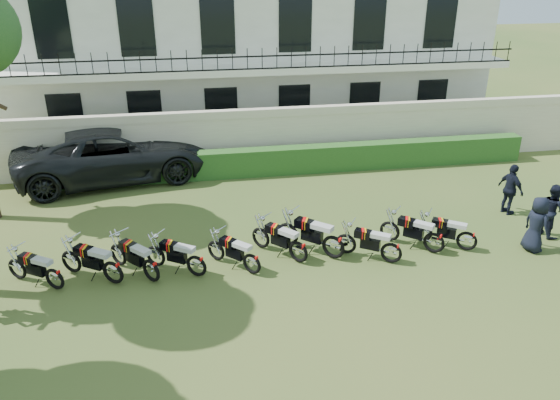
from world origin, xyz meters
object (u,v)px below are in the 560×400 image
Objects in this scene: motorcycle_6 at (334,242)px; officer_5 at (511,189)px; motorcycle_5 at (299,247)px; suv at (115,153)px; motorcycle_3 at (196,261)px; officer_4 at (552,210)px; motorcycle_0 at (54,274)px; motorcycle_9 at (467,236)px; motorcycle_8 at (435,238)px; officer_3 at (536,224)px; motorcycle_2 at (151,265)px; motorcycle_4 at (252,259)px; motorcycle_7 at (392,248)px; motorcycle_1 at (112,267)px.

motorcycle_6 is 0.99× the size of officer_5.
suv is at bearing 84.53° from motorcycle_5.
officer_5 is at bearing -123.13° from suv.
officer_5 is (12.50, -5.19, -0.14)m from suv.
officer_4 is at bearing -53.42° from motorcycle_3.
motorcycle_6 is at bearing -40.68° from motorcycle_5.
motorcycle_9 is (10.83, 0.09, 0.00)m from motorcycle_0.
motorcycle_8 is 0.95m from motorcycle_9.
motorcycle_6 is 1.12× the size of motorcycle_8.
motorcycle_6 is 5.60m from officer_3.
motorcycle_9 is (7.40, 0.07, -0.01)m from motorcycle_3.
motorcycle_6 reaches higher than motorcycle_8.
motorcycle_2 is 0.96× the size of motorcycle_9.
motorcycle_0 is 3.43m from motorcycle_3.
motorcycle_7 is (3.71, -0.09, 0.02)m from motorcycle_4.
motorcycle_2 is at bearing 141.87° from motorcycle_5.
officer_4 is at bearing -65.69° from officer_3.
motorcycle_9 is 0.95× the size of officer_4.
motorcycle_6 is 9.45m from suv.
officer_5 reaches higher than officer_3.
motorcycle_9 is at bearing -44.76° from motorcycle_5.
motorcycle_7 is 10.81m from suv.
motorcycle_4 is 0.90× the size of motorcycle_8.
motorcycle_0 is at bearing 134.03° from motorcycle_6.
motorcycle_3 is 9.24m from officer_3.
motorcycle_6 reaches higher than motorcycle_4.
officer_4 is (2.81, 0.48, 0.35)m from motorcycle_9.
suv is at bearing 93.92° from motorcycle_8.
officer_5 reaches higher than motorcycle_4.
motorcycle_2 is 0.89× the size of officer_5.
motorcycle_5 is at bearing 133.62° from motorcycle_6.
officer_5 is (2.44, 2.03, 0.37)m from motorcycle_9.
officer_3 is (5.57, -0.48, 0.27)m from motorcycle_6.
motorcycle_2 is 7.53m from suv.
officer_5 reaches higher than motorcycle_0.
suv reaches higher than motorcycle_8.
officer_4 reaches higher than motorcycle_6.
motorcycle_8 is at bearing -43.26° from motorcycle_7.
motorcycle_5 is 0.96× the size of motorcycle_9.
motorcycle_1 is 8.50m from motorcycle_8.
motorcycle_1 is 1.11× the size of motorcycle_9.
motorcycle_6 is 6.56m from officer_4.
motorcycle_8 reaches higher than motorcycle_3.
officer_3 reaches higher than motorcycle_1.
motorcycle_9 is at bearing -51.52° from motorcycle_6.
motorcycle_2 is 6.23m from motorcycle_7.
motorcycle_1 reaches higher than motorcycle_9.
motorcycle_1 is at bearing 133.69° from motorcycle_2.
motorcycle_5 is at bearing 130.05° from motorcycle_8.
motorcycle_0 is 1.38m from motorcycle_1.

